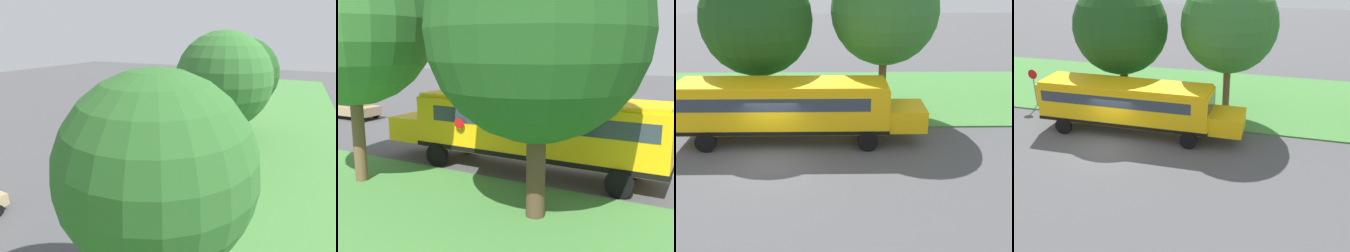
{
  "view_description": "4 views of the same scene",
  "coord_description": "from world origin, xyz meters",
  "views": [
    {
      "loc": [
        -10.77,
        22.38,
        8.66
      ],
      "look_at": [
        -1.54,
        3.14,
        1.46
      ],
      "focal_mm": 28.0,
      "sensor_mm": 36.0,
      "label": 1
    },
    {
      "loc": [
        -16.78,
        -5.98,
        5.13
      ],
      "look_at": [
        0.05,
        3.13,
        1.28
      ],
      "focal_mm": 42.0,
      "sensor_mm": 36.0,
      "label": 2
    },
    {
      "loc": [
        16.32,
        3.18,
        8.5
      ],
      "look_at": [
        -0.39,
        3.43,
        1.6
      ],
      "focal_mm": 42.0,
      "sensor_mm": 36.0,
      "label": 3
    },
    {
      "loc": [
        18.25,
        9.24,
        10.55
      ],
      "look_at": [
        -0.05,
        4.48,
        1.85
      ],
      "focal_mm": 42.0,
      "sensor_mm": 36.0,
      "label": 4
    }
  ],
  "objects": [
    {
      "name": "school_bus",
      "position": [
        -2.34,
        0.67,
        1.92
      ],
      "size": [
        2.85,
        12.42,
        3.16
      ],
      "color": "yellow",
      "rests_on": "ground"
    },
    {
      "name": "grass_verge",
      "position": [
        -10.0,
        0.0,
        0.04
      ],
      "size": [
        12.0,
        80.0,
        0.08
      ],
      "primitive_type": "cube",
      "color": "#47843D",
      "rests_on": "ground"
    },
    {
      "name": "stop_sign",
      "position": [
        -4.6,
        -7.47,
        1.74
      ],
      "size": [
        0.08,
        0.68,
        2.74
      ],
      "color": "gray",
      "rests_on": "ground"
    },
    {
      "name": "ground_plane",
      "position": [
        0.0,
        0.0,
        0.0
      ],
      "size": [
        120.0,
        120.0,
        0.0
      ],
      "primitive_type": "plane",
      "color": "#4C4C4F"
    },
    {
      "name": "oak_tree_beside_bus",
      "position": [
        -6.56,
        -1.45,
        5.61
      ],
      "size": [
        6.34,
        6.34,
        8.77
      ],
      "color": "#4C3826",
      "rests_on": "ground"
    },
    {
      "name": "oak_tree_roadside_mid",
      "position": [
        -6.83,
        5.89,
        6.19
      ],
      "size": [
        6.15,
        6.15,
        9.15
      ],
      "color": "brown",
      "rests_on": "ground"
    },
    {
      "name": "oak_tree_far_end",
      "position": [
        -7.73,
        16.94,
        5.54
      ],
      "size": [
        5.11,
        5.11,
        8.04
      ],
      "color": "brown",
      "rests_on": "ground"
    }
  ]
}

